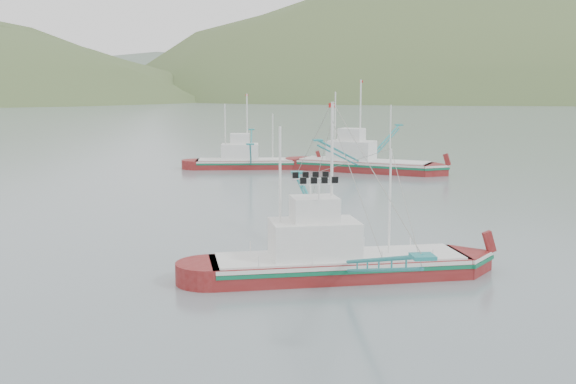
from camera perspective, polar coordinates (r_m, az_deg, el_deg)
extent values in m
plane|color=slate|center=(38.56, 1.04, -6.04)|extent=(1200.00, 1200.00, 0.00)
cube|color=maroon|center=(36.94, 4.07, -6.45)|extent=(13.17, 4.16, 1.73)
cube|color=silver|center=(36.75, 4.08, -5.34)|extent=(12.92, 4.22, 0.19)
cube|color=#0E6340|center=(36.80, 4.07, -5.66)|extent=(12.92, 4.24, 0.19)
cube|color=silver|center=(36.71, 4.08, -5.07)|extent=(12.51, 3.96, 0.10)
cube|color=silver|center=(36.22, 2.09, -3.77)|extent=(4.48, 3.00, 1.91)
cube|color=silver|center=(35.92, 2.11, -1.34)|extent=(2.35, 2.03, 1.21)
cylinder|color=white|center=(35.89, 3.47, 0.89)|extent=(0.14, 0.14, 7.80)
cylinder|color=white|center=(35.48, -0.63, -0.14)|extent=(0.12, 0.12, 6.63)
cylinder|color=white|center=(36.87, 8.05, -0.81)|extent=(0.10, 0.10, 5.46)
cube|color=maroon|center=(80.50, 6.01, 1.76)|extent=(14.72, 11.13, 1.98)
cube|color=silver|center=(80.40, 6.02, 2.36)|extent=(14.51, 11.04, 0.22)
cube|color=#0E6340|center=(80.43, 6.02, 2.18)|extent=(14.52, 11.06, 0.22)
cube|color=silver|center=(80.38, 6.02, 2.50)|extent=(13.98, 10.57, 0.12)
cube|color=silver|center=(80.77, 5.04, 3.28)|extent=(5.87, 5.28, 2.18)
cube|color=silver|center=(80.62, 5.05, 4.54)|extent=(3.33, 3.20, 1.38)
cylinder|color=white|center=(80.19, 5.74, 5.64)|extent=(0.16, 0.16, 8.90)
cylinder|color=white|center=(81.25, 3.74, 5.23)|extent=(0.14, 0.14, 7.57)
cylinder|color=white|center=(79.21, 8.10, 4.60)|extent=(0.12, 0.12, 6.23)
cube|color=maroon|center=(83.07, -2.93, 1.99)|extent=(12.74, 4.24, 1.67)
cube|color=silver|center=(82.99, -2.94, 2.48)|extent=(12.50, 4.29, 0.18)
cube|color=#0E6340|center=(83.01, -2.94, 2.33)|extent=(12.50, 4.30, 0.18)
cube|color=silver|center=(82.97, -2.94, 2.59)|extent=(12.11, 4.02, 0.10)
cube|color=silver|center=(82.90, -3.81, 3.19)|extent=(4.36, 2.97, 1.84)
cube|color=silver|center=(82.77, -3.82, 4.22)|extent=(2.30, 1.99, 1.17)
cylinder|color=white|center=(82.66, -3.25, 5.15)|extent=(0.13, 0.13, 7.52)
cylinder|color=white|center=(82.77, -4.99, 4.75)|extent=(0.12, 0.12, 6.39)
cylinder|color=white|center=(82.76, -1.21, 4.39)|extent=(0.10, 0.10, 5.26)
ellipsoid|color=#475C2F|center=(527.43, 21.18, 7.00)|extent=(684.00, 432.00, 306.00)
ellipsoid|color=slate|center=(598.07, -3.34, 7.69)|extent=(960.00, 400.00, 240.00)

